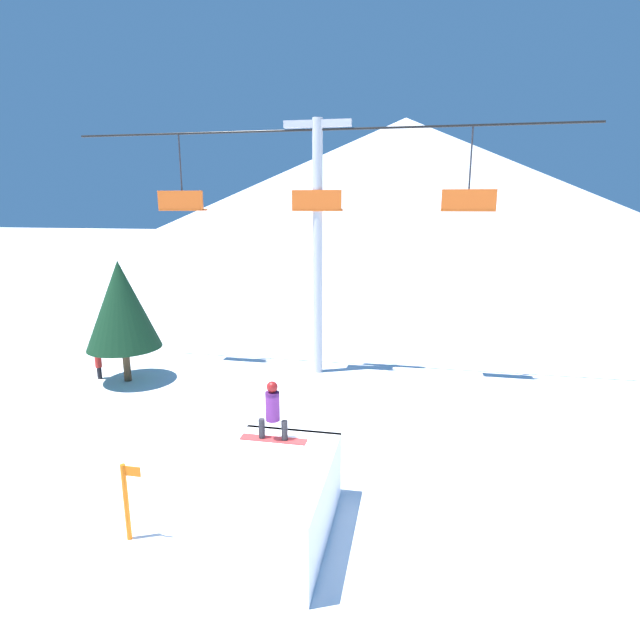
{
  "coord_description": "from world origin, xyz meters",
  "views": [
    {
      "loc": [
        2.66,
        -8.72,
        6.38
      ],
      "look_at": [
        0.11,
        4.21,
        3.3
      ],
      "focal_mm": 28.0,
      "sensor_mm": 36.0,
      "label": 1
    }
  ],
  "objects_px": {
    "pine_tree_near": "(121,305)",
    "trail_marker": "(127,500)",
    "snow_ramp": "(273,502)",
    "distant_skier": "(98,362)",
    "snowboarder": "(273,411)"
  },
  "relations": [
    {
      "from": "pine_tree_near",
      "to": "trail_marker",
      "type": "height_order",
      "value": "pine_tree_near"
    },
    {
      "from": "snow_ramp",
      "to": "distant_skier",
      "type": "xyz_separation_m",
      "value": [
        -8.94,
        7.46,
        -0.08
      ]
    },
    {
      "from": "pine_tree_near",
      "to": "distant_skier",
      "type": "relative_size",
      "value": 3.62
    },
    {
      "from": "pine_tree_near",
      "to": "trail_marker",
      "type": "xyz_separation_m",
      "value": [
        5.05,
        -8.1,
        -2.0
      ]
    },
    {
      "from": "pine_tree_near",
      "to": "distant_skier",
      "type": "xyz_separation_m",
      "value": [
        -1.16,
        -0.0,
        -2.19
      ]
    },
    {
      "from": "pine_tree_near",
      "to": "distant_skier",
      "type": "distance_m",
      "value": 2.48
    },
    {
      "from": "trail_marker",
      "to": "snow_ramp",
      "type": "bearing_deg",
      "value": 13.13
    },
    {
      "from": "snowboarder",
      "to": "trail_marker",
      "type": "distance_m",
      "value": 3.24
    },
    {
      "from": "snowboarder",
      "to": "distant_skier",
      "type": "relative_size",
      "value": 1.16
    },
    {
      "from": "snowboarder",
      "to": "pine_tree_near",
      "type": "height_order",
      "value": "pine_tree_near"
    },
    {
      "from": "trail_marker",
      "to": "distant_skier",
      "type": "height_order",
      "value": "trail_marker"
    },
    {
      "from": "snowboarder",
      "to": "trail_marker",
      "type": "relative_size",
      "value": 0.89
    },
    {
      "from": "trail_marker",
      "to": "distant_skier",
      "type": "distance_m",
      "value": 10.21
    },
    {
      "from": "snowboarder",
      "to": "distant_skier",
      "type": "xyz_separation_m",
      "value": [
        -8.65,
        6.4,
        -1.48
      ]
    },
    {
      "from": "snow_ramp",
      "to": "pine_tree_near",
      "type": "xyz_separation_m",
      "value": [
        -7.78,
        7.46,
        2.1
      ]
    }
  ]
}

